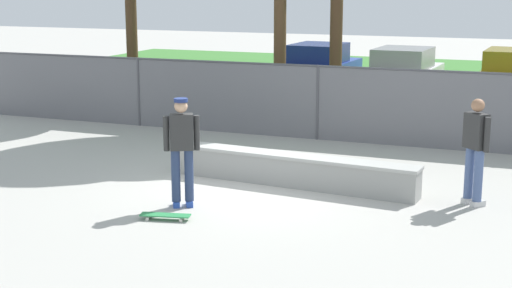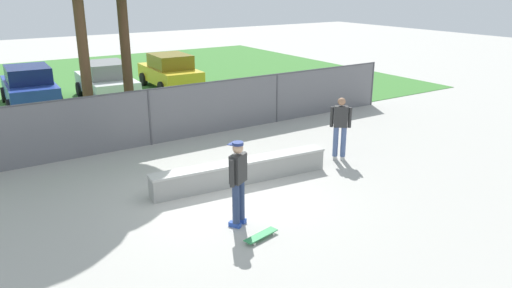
# 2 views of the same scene
# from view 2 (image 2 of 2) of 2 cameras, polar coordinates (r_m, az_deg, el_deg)

# --- Properties ---
(ground_plane) EXTENTS (80.00, 80.00, 0.00)m
(ground_plane) POSITION_cam_2_polar(r_m,az_deg,el_deg) (11.69, -3.33, -6.27)
(ground_plane) COLOR #ADAAA3
(grass_strip) EXTENTS (31.40, 20.00, 0.02)m
(grass_strip) POSITION_cam_2_polar(r_m,az_deg,el_deg) (25.37, -20.77, 6.12)
(grass_strip) COLOR #3D7A33
(grass_strip) RESTS_ON ground
(concrete_ledge) EXTENTS (4.80, 0.91, 0.59)m
(concrete_ledge) POSITION_cam_2_polar(r_m,az_deg,el_deg) (12.43, -1.67, -3.21)
(concrete_ledge) COLOR #999993
(concrete_ledge) RESTS_ON ground
(skateboarder) EXTENTS (0.54, 0.41, 1.84)m
(skateboarder) POSITION_cam_2_polar(r_m,az_deg,el_deg) (10.01, -2.10, -4.18)
(skateboarder) COLOR #2647A5
(skateboarder) RESTS_ON ground
(skateboard) EXTENTS (0.82, 0.37, 0.09)m
(skateboard) POSITION_cam_2_polar(r_m,az_deg,el_deg) (9.89, 0.58, -10.63)
(skateboard) COLOR #2D8C4C
(skateboard) RESTS_ON ground
(chainlink_fence) EXTENTS (19.47, 0.07, 1.79)m
(chainlink_fence) POSITION_cam_2_polar(r_m,az_deg,el_deg) (15.48, -12.33, 3.37)
(chainlink_fence) COLOR #4C4C51
(chainlink_fence) RESTS_ON ground
(car_blue) EXTENTS (2.17, 4.28, 1.66)m
(car_blue) POSITION_cam_2_polar(r_m,az_deg,el_deg) (22.14, -24.95, 6.16)
(car_blue) COLOR #233D9E
(car_blue) RESTS_ON ground
(car_white) EXTENTS (2.17, 4.28, 1.66)m
(car_white) POSITION_cam_2_polar(r_m,az_deg,el_deg) (22.15, -17.08, 7.06)
(car_white) COLOR silver
(car_white) RESTS_ON ground
(car_yellow) EXTENTS (2.17, 4.28, 1.66)m
(car_yellow) POSITION_cam_2_polar(r_m,az_deg,el_deg) (23.90, -10.02, 8.36)
(car_yellow) COLOR gold
(car_yellow) RESTS_ON ground
(bystander) EXTENTS (0.47, 0.45, 1.82)m
(bystander) POSITION_cam_2_polar(r_m,az_deg,el_deg) (14.02, 9.82, 2.11)
(bystander) COLOR beige
(bystander) RESTS_ON ground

